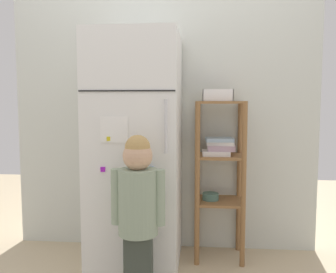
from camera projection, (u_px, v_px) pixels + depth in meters
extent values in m
plane|color=tan|center=(159.00, 265.00, 2.58)|extent=(6.00, 6.00, 0.00)
cube|color=silver|center=(164.00, 114.00, 2.84)|extent=(2.37, 0.03, 2.12)
cube|color=white|center=(136.00, 152.00, 2.54)|extent=(0.60, 0.63, 1.62)
cube|color=black|center=(126.00, 91.00, 2.18)|extent=(0.59, 0.01, 0.01)
cylinder|color=silver|center=(166.00, 126.00, 2.16)|extent=(0.02, 0.02, 0.32)
cube|color=white|center=(114.00, 130.00, 2.21)|extent=(0.17, 0.01, 0.16)
cube|color=gold|center=(109.00, 139.00, 2.21)|extent=(0.03, 0.02, 0.03)
cube|color=blue|center=(151.00, 169.00, 2.21)|extent=(0.03, 0.01, 0.03)
cube|color=#AB31CA|center=(141.00, 177.00, 2.22)|extent=(0.04, 0.01, 0.04)
cube|color=yellow|center=(132.00, 156.00, 2.21)|extent=(0.03, 0.02, 0.03)
cube|color=purple|center=(103.00, 169.00, 2.24)|extent=(0.03, 0.02, 0.03)
cube|color=#3B423A|center=(139.00, 267.00, 2.11)|extent=(0.16, 0.10, 0.40)
cylinder|color=gray|center=(138.00, 202.00, 2.07)|extent=(0.23, 0.23, 0.38)
sphere|color=gray|center=(140.00, 169.00, 2.12)|extent=(0.10, 0.10, 0.10)
sphere|color=tan|center=(138.00, 156.00, 2.04)|extent=(0.17, 0.17, 0.17)
sphere|color=tan|center=(138.00, 148.00, 2.04)|extent=(0.14, 0.14, 0.14)
cylinder|color=gray|center=(117.00, 196.00, 2.08)|extent=(0.06, 0.06, 0.32)
cylinder|color=gray|center=(160.00, 197.00, 2.06)|extent=(0.06, 0.06, 0.32)
cylinder|color=olive|center=(197.00, 184.00, 2.53)|extent=(0.04, 0.04, 1.16)
cylinder|color=olive|center=(244.00, 185.00, 2.50)|extent=(0.04, 0.04, 1.16)
cylinder|color=olive|center=(198.00, 176.00, 2.81)|extent=(0.04, 0.04, 1.16)
cylinder|color=olive|center=(239.00, 177.00, 2.78)|extent=(0.04, 0.04, 1.16)
cube|color=olive|center=(220.00, 102.00, 2.60)|extent=(0.34, 0.30, 0.02)
cube|color=olive|center=(220.00, 156.00, 2.64)|extent=(0.34, 0.30, 0.02)
cube|color=olive|center=(219.00, 201.00, 2.67)|extent=(0.34, 0.30, 0.02)
cube|color=white|center=(216.00, 153.00, 2.63)|extent=(0.20, 0.18, 0.03)
cube|color=#B293A3|center=(221.00, 148.00, 2.64)|extent=(0.20, 0.18, 0.04)
cube|color=white|center=(221.00, 143.00, 2.65)|extent=(0.21, 0.19, 0.03)
cube|color=#99B2C6|center=(219.00, 139.00, 2.63)|extent=(0.20, 0.19, 0.03)
cylinder|color=#4C7266|center=(211.00, 197.00, 2.67)|extent=(0.12, 0.12, 0.05)
cube|color=white|center=(217.00, 101.00, 2.61)|extent=(0.21, 0.17, 0.01)
cube|color=white|center=(218.00, 95.00, 2.53)|extent=(0.21, 0.01, 0.08)
cube|color=white|center=(217.00, 96.00, 2.69)|extent=(0.21, 0.01, 0.08)
cube|color=white|center=(203.00, 95.00, 2.62)|extent=(0.01, 0.17, 0.08)
cube|color=white|center=(232.00, 95.00, 2.60)|extent=(0.01, 0.17, 0.08)
sphere|color=#B2241C|center=(217.00, 95.00, 2.64)|extent=(0.07, 0.07, 0.07)
sphere|color=#AB2E27|center=(221.00, 95.00, 2.62)|extent=(0.07, 0.07, 0.07)
sphere|color=#B34721|center=(222.00, 96.00, 2.59)|extent=(0.07, 0.07, 0.07)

